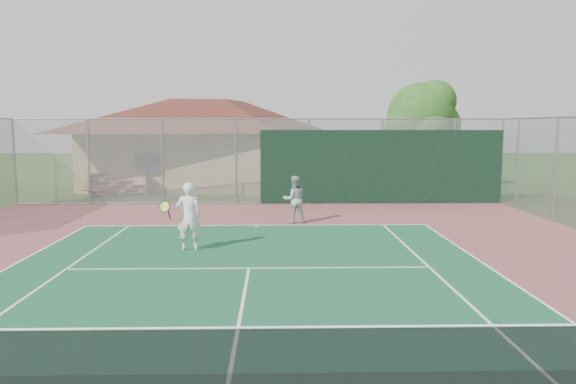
% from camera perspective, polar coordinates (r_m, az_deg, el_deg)
% --- Properties ---
extents(tennis_net, '(11.85, 0.08, 1.10)m').
position_cam_1_polar(tennis_net, '(6.64, -6.68, -17.49)').
color(tennis_net, gray).
rests_on(tennis_net, ground).
extents(back_fence, '(20.08, 0.11, 3.53)m').
position_cam_1_polar(back_fence, '(23.11, 2.42, 2.89)').
color(back_fence, gray).
rests_on(back_fence, ground).
extents(side_fence_right, '(0.08, 9.00, 3.50)m').
position_cam_1_polar(side_fence_right, '(20.83, 25.52, 2.03)').
color(side_fence_right, gray).
rests_on(side_fence_right, ground).
extents(clubhouse, '(13.31, 9.56, 5.42)m').
position_cam_1_polar(clubhouse, '(30.10, -8.06, 5.80)').
color(clubhouse, tan).
rests_on(clubhouse, ground).
extents(bleachers, '(3.13, 2.27, 1.03)m').
position_cam_1_polar(bleachers, '(27.36, -17.01, 0.84)').
color(bleachers, '#B7302A').
rests_on(bleachers, ground).
extents(tree, '(3.88, 3.68, 5.42)m').
position_cam_1_polar(tree, '(28.44, 13.53, 7.26)').
color(tree, '#362213').
rests_on(tree, ground).
extents(player_white_front, '(1.07, 0.68, 1.77)m').
position_cam_1_polar(player_white_front, '(14.70, -10.07, -2.51)').
color(player_white_front, white).
rests_on(player_white_front, ground).
extents(player_grey_back, '(0.87, 0.74, 1.56)m').
position_cam_1_polar(player_grey_back, '(18.59, 0.64, -0.81)').
color(player_grey_back, '#A4A8AA').
rests_on(player_grey_back, ground).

